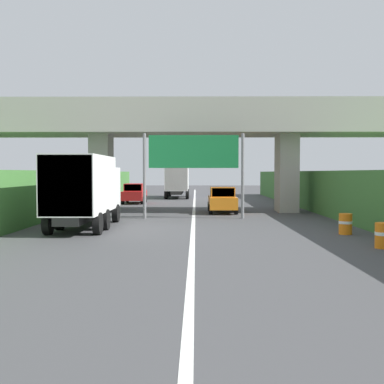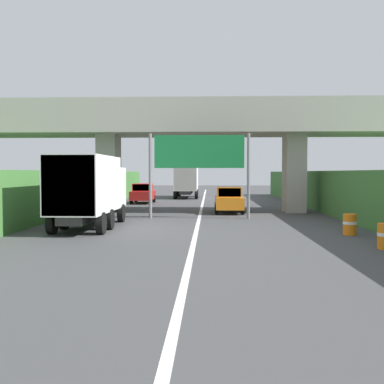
# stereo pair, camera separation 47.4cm
# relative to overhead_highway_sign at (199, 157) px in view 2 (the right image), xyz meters

# --- Properties ---
(lane_centre_stripe) EXTENTS (0.20, 95.84, 0.01)m
(lane_centre_stripe) POSITION_rel_overhead_highway_sign_xyz_m (0.00, -2.27, -3.59)
(lane_centre_stripe) COLOR white
(lane_centre_stripe) RESTS_ON ground
(overpass_bridge) EXTENTS (40.00, 4.80, 7.43)m
(overpass_bridge) POSITION_rel_overhead_highway_sign_xyz_m (0.00, 4.71, 1.97)
(overpass_bridge) COLOR #ADA89E
(overpass_bridge) RESTS_ON ground
(overhead_highway_sign) EXTENTS (5.88, 0.18, 4.93)m
(overhead_highway_sign) POSITION_rel_overhead_highway_sign_xyz_m (0.00, 0.00, 0.00)
(overhead_highway_sign) COLOR slate
(overhead_highway_sign) RESTS_ON ground
(truck_blue) EXTENTS (2.44, 7.30, 3.44)m
(truck_blue) POSITION_rel_overhead_highway_sign_xyz_m (-1.81, 21.96, -1.66)
(truck_blue) COLOR black
(truck_blue) RESTS_ON ground
(truck_white) EXTENTS (2.44, 7.30, 3.44)m
(truck_white) POSITION_rel_overhead_highway_sign_xyz_m (-5.14, -4.87, -1.66)
(truck_white) COLOR black
(truck_white) RESTS_ON ground
(car_orange) EXTENTS (1.86, 4.10, 1.72)m
(car_orange) POSITION_rel_overhead_highway_sign_xyz_m (1.89, 3.82, -2.74)
(car_orange) COLOR orange
(car_orange) RESTS_ON ground
(car_red) EXTENTS (1.86, 4.10, 1.72)m
(car_red) POSITION_rel_overhead_highway_sign_xyz_m (-5.21, 13.26, -2.74)
(car_red) COLOR red
(car_red) RESTS_ON ground
(construction_barrel_5) EXTENTS (0.57, 0.57, 0.90)m
(construction_barrel_5) POSITION_rel_overhead_highway_sign_xyz_m (6.60, -6.91, -3.14)
(construction_barrel_5) COLOR orange
(construction_barrel_5) RESTS_ON ground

